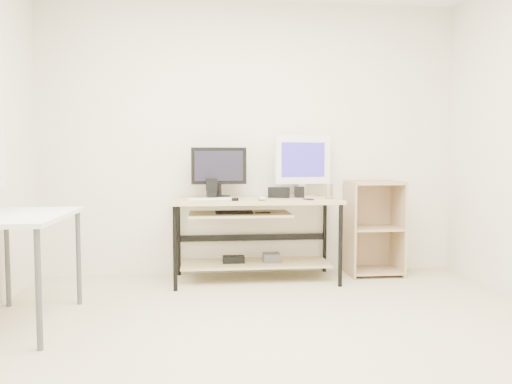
{
  "coord_description": "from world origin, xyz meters",
  "views": [
    {
      "loc": [
        -0.45,
        -2.81,
        1.13
      ],
      "look_at": [
        -0.03,
        1.3,
        0.84
      ],
      "focal_mm": 35.0,
      "sensor_mm": 36.0,
      "label": 1
    }
  ],
  "objects_px": {
    "desk": "(253,222)",
    "black_monitor": "(219,169)",
    "side_table": "(19,226)",
    "audio_controller": "(214,191)",
    "shelf_unit": "(372,227)",
    "white_imac": "(303,162)"
  },
  "relations": [
    {
      "from": "shelf_unit",
      "to": "black_monitor",
      "type": "relative_size",
      "value": 1.76
    },
    {
      "from": "black_monitor",
      "to": "white_imac",
      "type": "distance_m",
      "value": 0.8
    },
    {
      "from": "desk",
      "to": "black_monitor",
      "type": "xyz_separation_m",
      "value": [
        -0.3,
        0.15,
        0.48
      ]
    },
    {
      "from": "shelf_unit",
      "to": "desk",
      "type": "bearing_deg",
      "value": -172.23
    },
    {
      "from": "audio_controller",
      "to": "side_table",
      "type": "bearing_deg",
      "value": -128.44
    },
    {
      "from": "desk",
      "to": "white_imac",
      "type": "relative_size",
      "value": 2.58
    },
    {
      "from": "side_table",
      "to": "white_imac",
      "type": "distance_m",
      "value": 2.52
    },
    {
      "from": "desk",
      "to": "shelf_unit",
      "type": "bearing_deg",
      "value": 7.77
    },
    {
      "from": "black_monitor",
      "to": "audio_controller",
      "type": "distance_m",
      "value": 0.21
    },
    {
      "from": "desk",
      "to": "black_monitor",
      "type": "bearing_deg",
      "value": 154.22
    },
    {
      "from": "side_table",
      "to": "shelf_unit",
      "type": "height_order",
      "value": "shelf_unit"
    },
    {
      "from": "black_monitor",
      "to": "audio_controller",
      "type": "xyz_separation_m",
      "value": [
        -0.05,
        -0.06,
        -0.2
      ]
    },
    {
      "from": "black_monitor",
      "to": "audio_controller",
      "type": "height_order",
      "value": "black_monitor"
    },
    {
      "from": "desk",
      "to": "shelf_unit",
      "type": "height_order",
      "value": "shelf_unit"
    },
    {
      "from": "desk",
      "to": "audio_controller",
      "type": "relative_size",
      "value": 10.56
    },
    {
      "from": "audio_controller",
      "to": "desk",
      "type": "bearing_deg",
      "value": -2.71
    },
    {
      "from": "shelf_unit",
      "to": "white_imac",
      "type": "height_order",
      "value": "white_imac"
    },
    {
      "from": "side_table",
      "to": "black_monitor",
      "type": "bearing_deg",
      "value": 41.73
    },
    {
      "from": "side_table",
      "to": "white_imac",
      "type": "height_order",
      "value": "white_imac"
    },
    {
      "from": "shelf_unit",
      "to": "audio_controller",
      "type": "distance_m",
      "value": 1.57
    },
    {
      "from": "shelf_unit",
      "to": "black_monitor",
      "type": "bearing_deg",
      "value": -179.43
    },
    {
      "from": "desk",
      "to": "black_monitor",
      "type": "height_order",
      "value": "black_monitor"
    }
  ]
}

